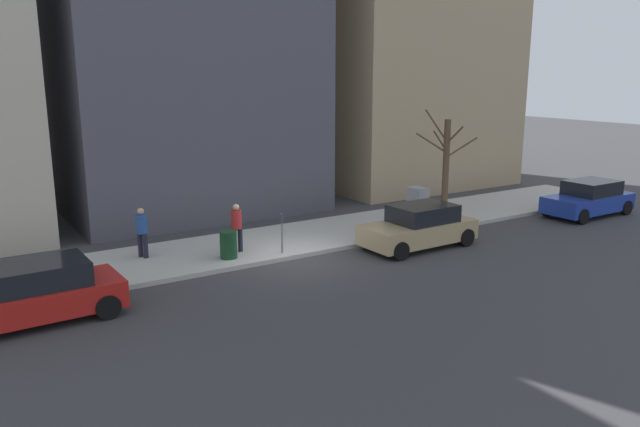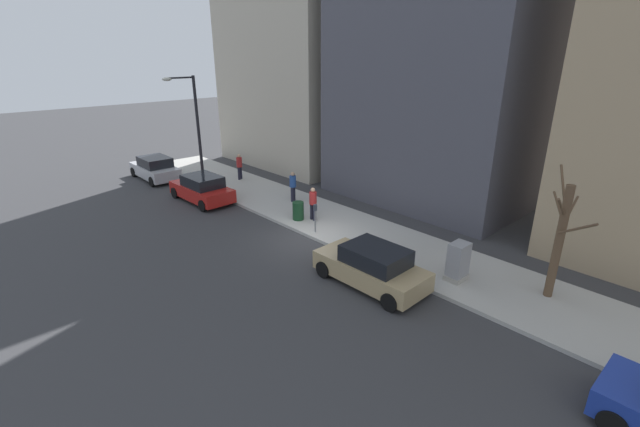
# 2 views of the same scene
# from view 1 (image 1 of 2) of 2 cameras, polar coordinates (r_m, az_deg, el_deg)

# --- Properties ---
(ground_plane) EXTENTS (120.00, 120.00, 0.00)m
(ground_plane) POSITION_cam_1_polar(r_m,az_deg,el_deg) (20.86, -2.31, -4.22)
(ground_plane) COLOR #38383A
(sidewalk) EXTENTS (4.00, 36.00, 0.15)m
(sidewalk) POSITION_cam_1_polar(r_m,az_deg,el_deg) (22.51, -4.90, -2.76)
(sidewalk) COLOR #B2AFA8
(sidewalk) RESTS_ON ground
(parked_car_blue) EXTENTS (1.94, 4.21, 1.52)m
(parked_car_blue) POSITION_cam_1_polar(r_m,az_deg,el_deg) (29.32, 23.36, 1.24)
(parked_car_blue) COLOR #1E389E
(parked_car_blue) RESTS_ON ground
(parked_car_tan) EXTENTS (1.98, 4.23, 1.52)m
(parked_car_tan) POSITION_cam_1_polar(r_m,az_deg,el_deg) (22.37, 9.06, -1.23)
(parked_car_tan) COLOR tan
(parked_car_tan) RESTS_ON ground
(parked_car_red) EXTENTS (2.03, 4.25, 1.52)m
(parked_car_red) POSITION_cam_1_polar(r_m,az_deg,el_deg) (17.19, -24.54, -6.67)
(parked_car_red) COLOR red
(parked_car_red) RESTS_ON ground
(parking_meter) EXTENTS (0.14, 0.10, 1.35)m
(parking_meter) POSITION_cam_1_polar(r_m,az_deg,el_deg) (20.86, -3.50, -1.44)
(parking_meter) COLOR slate
(parking_meter) RESTS_ON sidewalk
(utility_box) EXTENTS (0.83, 0.61, 1.43)m
(utility_box) POSITION_cam_1_polar(r_m,az_deg,el_deg) (25.39, 8.92, 0.75)
(utility_box) COLOR #A8A399
(utility_box) RESTS_ON sidewalk
(bare_tree) EXTENTS (2.08, 1.94, 4.37)m
(bare_tree) POSITION_cam_1_polar(r_m,az_deg,el_deg) (27.91, 11.42, 4.71)
(bare_tree) COLOR brown
(bare_tree) RESTS_ON sidewalk
(trash_bin) EXTENTS (0.56, 0.56, 0.90)m
(trash_bin) POSITION_cam_1_polar(r_m,az_deg,el_deg) (20.59, -8.37, -2.84)
(trash_bin) COLOR #14381E
(trash_bin) RESTS_ON sidewalk
(pedestrian_near_meter) EXTENTS (0.36, 0.40, 1.66)m
(pedestrian_near_meter) POSITION_cam_1_polar(r_m,az_deg,el_deg) (21.12, -7.64, -1.05)
(pedestrian_near_meter) COLOR #1E1E2D
(pedestrian_near_meter) RESTS_ON sidewalk
(pedestrian_midblock) EXTENTS (0.37, 0.36, 1.66)m
(pedestrian_midblock) POSITION_cam_1_polar(r_m,az_deg,el_deg) (21.14, -15.98, -1.43)
(pedestrian_midblock) COLOR #1E1E2D
(pedestrian_midblock) RESTS_ON sidewalk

